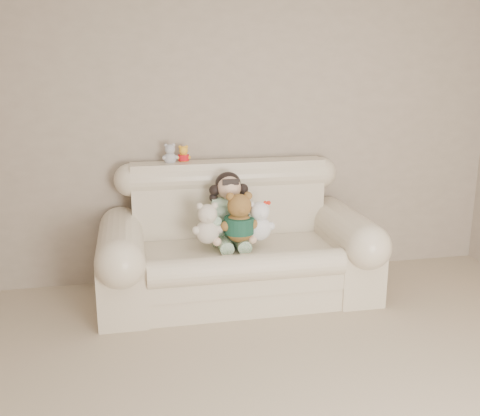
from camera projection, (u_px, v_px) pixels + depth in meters
name	position (u px, v px, depth m)	size (l,w,h in m)	color
wall_back	(240.00, 125.00, 4.52)	(4.50, 4.50, 0.00)	tan
sofa	(237.00, 234.00, 4.21)	(2.10, 0.95, 1.03)	beige
seated_child	(229.00, 208.00, 4.23)	(0.34, 0.42, 0.57)	#357C3F
brown_teddy	(239.00, 213.00, 4.04)	(0.28, 0.22, 0.44)	brown
white_cat	(259.00, 217.00, 4.09)	(0.23, 0.18, 0.36)	white
cream_teddy	(207.00, 219.00, 4.02)	(0.23, 0.18, 0.36)	beige
yellow_mini_bear	(183.00, 153.00, 4.37)	(0.11, 0.09, 0.17)	yellow
grey_mini_plush	(170.00, 152.00, 4.32)	(0.13, 0.10, 0.20)	#B3B3BA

